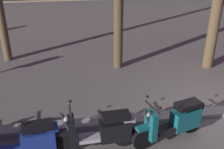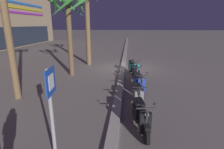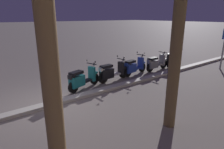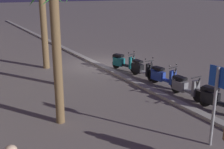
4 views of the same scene
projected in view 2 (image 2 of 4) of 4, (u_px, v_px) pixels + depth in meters
ground_plane at (124, 68)px, 13.84m from camera, size 200.00×200.00×0.00m
curb_strip at (123, 67)px, 13.83m from camera, size 60.00×0.36×0.12m
scooter_black_second_in_line at (140, 116)px, 5.69m from camera, size 1.79×0.63×1.17m
scooter_grey_lead_nearest at (138, 96)px, 7.33m from camera, size 1.80×0.56×1.04m
scooter_blue_far_back at (139, 83)px, 8.88m from camera, size 1.81×0.62×1.17m
scooter_black_mid_front at (135, 74)px, 10.43m from camera, size 1.85×0.56×1.17m
scooter_teal_gap_after_mid at (133, 67)px, 12.04m from camera, size 1.81×0.80×1.17m
crossing_sign at (52, 107)px, 3.99m from camera, size 0.60×0.15×2.40m
palm_tree_near_sign at (87, 4)px, 13.70m from camera, size 2.43×2.49×6.57m
palm_tree_mid_walkway at (68, 15)px, 10.91m from camera, size 2.47×2.51×5.10m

